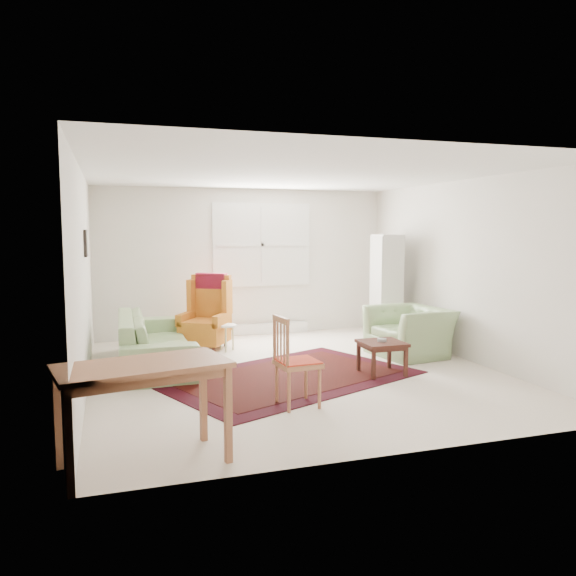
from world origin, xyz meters
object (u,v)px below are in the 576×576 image
object	(u,v)px
coffee_table	(382,358)
stool	(226,338)
sofa	(154,330)
desk	(144,415)
desk_chair	(298,361)
armchair	(410,327)
cabinet	(386,287)
wingback_chair	(204,312)

from	to	relation	value
coffee_table	stool	bearing A→B (deg)	128.93
sofa	coffee_table	xyz separation A→B (m)	(2.67, -1.37, -0.26)
desk	desk_chair	size ratio (longest dim) A/B	1.35
stool	coffee_table	bearing A→B (deg)	-51.07
armchair	cabinet	world-z (taller)	cabinet
stool	desk	world-z (taller)	desk
stool	desk	distance (m)	4.11
coffee_table	desk	distance (m)	3.55
coffee_table	desk_chair	size ratio (longest dim) A/B	0.55
desk	cabinet	bearing A→B (deg)	43.69
armchair	stool	size ratio (longest dim) A/B	2.65
sofa	wingback_chair	xyz separation A→B (m)	(0.80, 0.83, 0.10)
desk	coffee_table	bearing A→B (deg)	32.43
wingback_chair	desk	distance (m)	4.26
sofa	stool	bearing A→B (deg)	-61.00
sofa	armchair	bearing A→B (deg)	-97.18
sofa	armchair	xyz separation A→B (m)	(3.55, -0.51, -0.06)
sofa	desk_chair	bearing A→B (deg)	-149.53
coffee_table	sofa	bearing A→B (deg)	152.79
cabinet	desk_chair	world-z (taller)	cabinet
coffee_table	cabinet	world-z (taller)	cabinet
armchair	desk_chair	size ratio (longest dim) A/B	1.13
sofa	desk_chair	distance (m)	2.57
wingback_chair	desk	bearing A→B (deg)	-73.40
wingback_chair	coffee_table	world-z (taller)	wingback_chair
stool	desk_chair	bearing A→B (deg)	-86.44
sofa	cabinet	size ratio (longest dim) A/B	1.36
desk_chair	desk	bearing A→B (deg)	118.34
armchair	desk	size ratio (longest dim) A/B	0.84
sofa	desk	xyz separation A→B (m)	(-0.33, -3.27, -0.07)
armchair	wingback_chair	size ratio (longest dim) A/B	0.94
armchair	desk	bearing A→B (deg)	-62.71
wingback_chair	cabinet	world-z (taller)	cabinet
cabinet	desk	world-z (taller)	cabinet
coffee_table	desk	world-z (taller)	desk
armchair	wingback_chair	world-z (taller)	wingback_chair
armchair	coffee_table	world-z (taller)	armchair
wingback_chair	desk	world-z (taller)	wingback_chair
desk_chair	sofa	bearing A→B (deg)	24.78
coffee_table	desk	xyz separation A→B (m)	(-3.00, -1.90, 0.19)
wingback_chair	desk	xyz separation A→B (m)	(-1.13, -4.10, -0.17)
stool	cabinet	xyz separation A→B (m)	(2.68, 0.06, 0.66)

